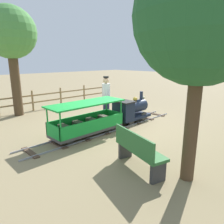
% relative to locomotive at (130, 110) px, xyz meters
% --- Properties ---
extents(ground_plane, '(60.00, 60.00, 0.00)m').
position_rel_locomotive_xyz_m(ground_plane, '(0.00, -0.85, -0.48)').
color(ground_plane, '#8C7A56').
extents(track, '(0.78, 6.05, 0.04)m').
position_rel_locomotive_xyz_m(track, '(0.00, -1.02, -0.47)').
color(track, gray).
rests_on(track, ground_plane).
extents(locomotive, '(0.74, 1.45, 1.03)m').
position_rel_locomotive_xyz_m(locomotive, '(0.00, 0.00, 0.00)').
color(locomotive, '#192338').
rests_on(locomotive, ground_plane).
extents(passenger_car, '(0.84, 2.35, 0.97)m').
position_rel_locomotive_xyz_m(passenger_car, '(0.00, -1.92, -0.06)').
color(passenger_car, '#3F3F3F').
rests_on(passenger_car, ground_plane).
extents(conductor_person, '(0.30, 0.30, 1.62)m').
position_rel_locomotive_xyz_m(conductor_person, '(-0.97, -0.29, 0.47)').
color(conductor_person, '#282D47').
rests_on(conductor_person, ground_plane).
extents(park_bench, '(1.36, 0.73, 0.82)m').
position_rel_locomotive_xyz_m(park_bench, '(2.29, -2.38, -0.07)').
color(park_bench, '#2D6B33').
rests_on(park_bench, ground_plane).
extents(oak_tree_near, '(1.95, 1.95, 4.18)m').
position_rel_locomotive_xyz_m(oak_tree_near, '(-3.87, -2.49, 2.64)').
color(oak_tree_near, '#4C3823').
rests_on(oak_tree_near, ground_plane).
extents(oak_tree_far, '(2.23, 2.23, 3.99)m').
position_rel_locomotive_xyz_m(oak_tree_far, '(3.16, -1.98, 2.37)').
color(oak_tree_far, '#4C3823').
rests_on(oak_tree_far, ground_plane).
extents(fence_section, '(0.08, 7.13, 0.90)m').
position_rel_locomotive_xyz_m(fence_section, '(-4.23, -1.02, 0.00)').
color(fence_section, '#93754C').
rests_on(fence_section, ground_plane).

